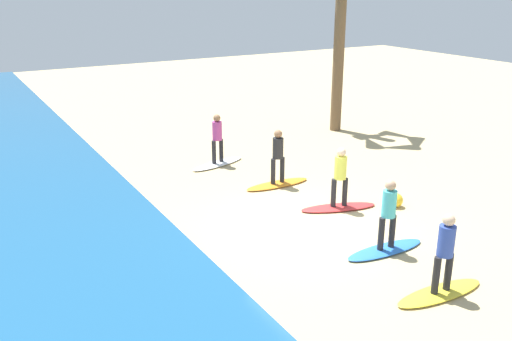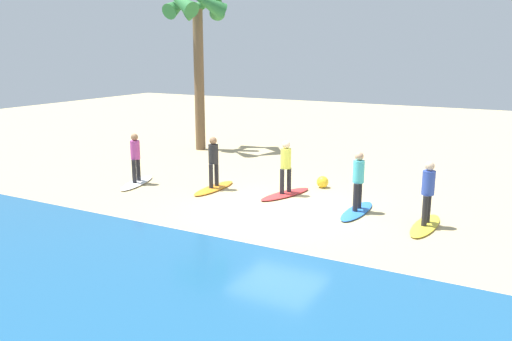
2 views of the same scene
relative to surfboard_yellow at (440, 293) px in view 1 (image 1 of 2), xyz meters
name	(u,v)px [view 1 (image 1 of 2)]	position (x,y,z in m)	size (l,w,h in m)	color
ground_plane	(309,225)	(4.01, 0.30, -0.04)	(60.00, 60.00, 0.00)	tan
surfboard_yellow	(440,293)	(0.00, 0.00, 0.00)	(2.10, 0.56, 0.09)	yellow
surfer_yellow	(445,248)	(0.00, 0.00, 0.99)	(0.32, 0.46, 1.64)	#232328
surfboard_blue	(385,250)	(1.93, -0.36, 0.00)	(2.10, 0.56, 0.09)	blue
surfer_blue	(389,210)	(1.93, -0.36, 0.99)	(0.32, 0.46, 1.64)	#232328
surfboard_red	(338,207)	(4.44, -0.99, 0.00)	(2.10, 0.56, 0.09)	red
surfer_red	(340,173)	(4.44, -0.99, 0.99)	(0.32, 0.45, 1.64)	#232328
surfboard_orange	(277,184)	(6.79, -0.53, 0.00)	(2.10, 0.56, 0.09)	orange
surfer_orange	(278,153)	(6.79, -0.53, 0.99)	(0.32, 0.46, 1.64)	#232328
surfboard_white	(218,164)	(9.47, 0.14, 0.00)	(2.10, 0.56, 0.09)	white
surfer_white	(217,135)	(9.47, 0.14, 0.99)	(0.32, 0.45, 1.64)	#232328
beach_ball	(396,200)	(3.77, -2.42, 0.15)	(0.39, 0.39, 0.39)	yellow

